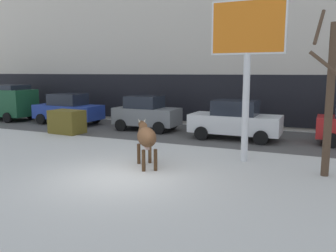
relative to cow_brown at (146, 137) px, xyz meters
The scene contains 12 objects.
ground_plane 1.72m from the cow_brown, 97.61° to the right, with size 120.00×120.00×0.00m, color silver.
road_strip 6.68m from the cow_brown, 91.62° to the left, with size 60.00×5.60×0.01m, color #514F4C.
building_facade 13.78m from the cow_brown, 90.85° to the left, with size 44.00×6.10×13.00m.
cow_brown is the anchor object (origin of this frame).
billboard 4.84m from the cow_brown, 35.94° to the left, with size 2.52×0.24×5.56m.
car_darkgreen_van 15.61m from the cow_brown, 155.05° to the left, with size 4.62×2.15×2.32m.
car_blue_sedan 11.26m from the cow_brown, 142.54° to the left, with size 4.21×2.01×1.84m.
car_grey_hatchback 7.51m from the cow_brown, 117.47° to the left, with size 3.51×1.94×1.86m.
car_white_sedan 6.24m from the cow_brown, 75.45° to the left, with size 4.21×2.01×1.84m.
pedestrian_near_billboard 10.13m from the cow_brown, 101.47° to the left, with size 0.36×0.24×1.73m.
bare_tree_left_lot 5.80m from the cow_brown, 12.77° to the left, with size 1.25×1.21×5.01m.
dumpster 7.93m from the cow_brown, 148.68° to the left, with size 1.70×1.10×1.20m, color brown.
Camera 1 is at (5.53, -8.84, 3.15)m, focal length 37.65 mm.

